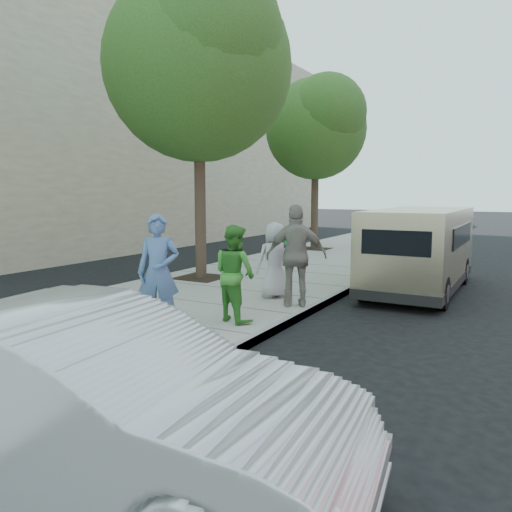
# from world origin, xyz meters

# --- Properties ---
(ground) EXTENTS (120.00, 120.00, 0.00)m
(ground) POSITION_xyz_m (0.00, 0.00, 0.00)
(ground) COLOR black
(ground) RESTS_ON ground
(sidewalk) EXTENTS (5.00, 60.00, 0.15)m
(sidewalk) POSITION_xyz_m (-1.00, 0.00, 0.07)
(sidewalk) COLOR gray
(sidewalk) RESTS_ON ground
(curb_face) EXTENTS (0.12, 60.00, 0.16)m
(curb_face) POSITION_xyz_m (1.44, 0.00, 0.07)
(curb_face) COLOR gray
(curb_face) RESTS_ON ground
(tree_near) EXTENTS (4.62, 4.60, 7.53)m
(tree_near) POSITION_xyz_m (-2.25, 2.40, 5.55)
(tree_near) COLOR black
(tree_near) RESTS_ON sidewalk
(tree_far) EXTENTS (3.92, 3.80, 6.49)m
(tree_far) POSITION_xyz_m (-2.25, 10.00, 4.88)
(tree_far) COLOR black
(tree_far) RESTS_ON sidewalk
(parking_meter) EXTENTS (0.29, 0.16, 1.34)m
(parking_meter) POSITION_xyz_m (1.12, 0.52, 1.12)
(parking_meter) COLOR gray
(parking_meter) RESTS_ON sidewalk
(van) EXTENTS (1.79, 5.25, 1.94)m
(van) POSITION_xyz_m (2.82, 4.06, 1.03)
(van) COLOR #BFAF89
(van) RESTS_ON ground
(sedan) EXTENTS (4.59, 2.08, 1.46)m
(sedan) POSITION_xyz_m (2.15, -5.44, 0.73)
(sedan) COLOR silver
(sedan) RESTS_ON ground
(person_officer) EXTENTS (0.80, 0.70, 1.84)m
(person_officer) POSITION_xyz_m (-0.07, -1.91, 1.07)
(person_officer) COLOR #4C70A2
(person_officer) RESTS_ON sidewalk
(person_green_shirt) EXTENTS (0.96, 0.86, 1.64)m
(person_green_shirt) POSITION_xyz_m (0.73, -0.91, 0.97)
(person_green_shirt) COLOR #39902F
(person_green_shirt) RESTS_ON sidewalk
(person_gray_shirt) EXTENTS (0.88, 0.91, 1.57)m
(person_gray_shirt) POSITION_xyz_m (0.45, 1.13, 0.93)
(person_gray_shirt) COLOR #AFAFB2
(person_gray_shirt) RESTS_ON sidewalk
(person_striped_polo) EXTENTS (1.23, 0.95, 1.95)m
(person_striped_polo) POSITION_xyz_m (1.20, 0.59, 1.13)
(person_striped_polo) COLOR gray
(person_striped_polo) RESTS_ON sidewalk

